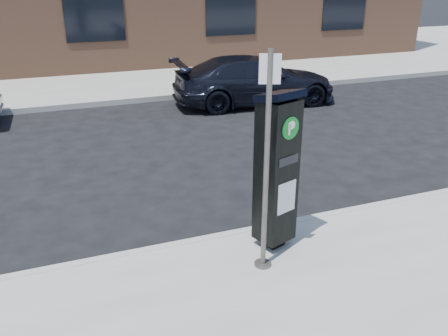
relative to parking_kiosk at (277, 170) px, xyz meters
name	(u,v)px	position (x,y,z in m)	size (l,w,h in m)	color
ground	(215,245)	(-0.65, 0.50, -1.22)	(120.00, 120.00, 0.00)	black
sidewalk_far	(94,66)	(-0.65, 14.50, -1.15)	(60.00, 12.00, 0.15)	gray
curb_near	(215,241)	(-0.65, 0.48, -1.15)	(60.00, 0.12, 0.16)	#9E9B93
curb_far	(119,102)	(-0.65, 8.52, -1.15)	(60.00, 0.12, 0.16)	#9E9B93
parking_kiosk	(277,170)	(0.00, 0.00, 0.00)	(0.59, 0.55, 2.10)	black
sign_pole	(266,168)	(-0.34, -0.39, 0.23)	(0.22, 0.21, 2.62)	#4D4A44
car_dark	(255,80)	(3.00, 7.22, -0.56)	(1.87, 4.61, 1.34)	black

